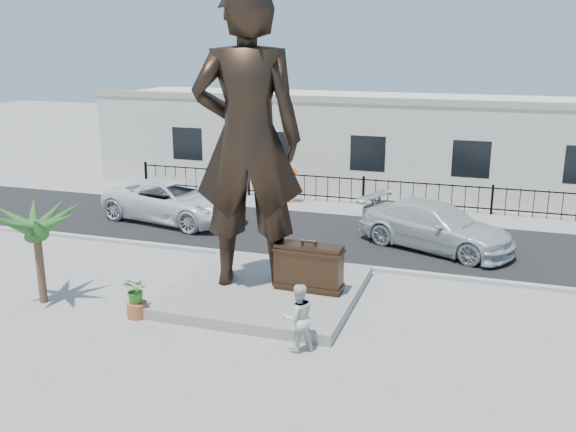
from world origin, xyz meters
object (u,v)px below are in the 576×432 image
Objects in this scene: suitcase at (309,267)px; tourist at (298,318)px; statue at (248,140)px; car_white at (174,201)px.

tourist is (0.64, -3.05, -0.13)m from suitcase.
tourist is at bearing 111.82° from statue.
car_white is at bearing -63.61° from statue.
car_white is at bearing -86.16° from tourist.
tourist is at bearing -127.37° from car_white.
suitcase is 9.76m from car_white.
car_white is (-7.53, 6.21, -0.13)m from suitcase.
car_white is (-8.17, 9.26, 0.00)m from tourist.
statue is at bearing -89.28° from tourist.
tourist is 12.35m from car_white.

